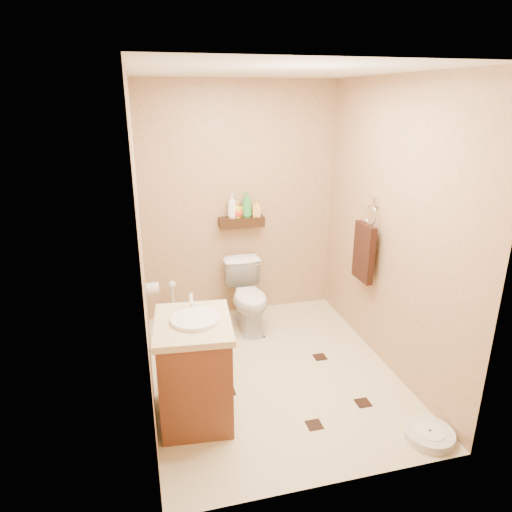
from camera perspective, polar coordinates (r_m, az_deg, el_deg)
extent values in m
plane|color=beige|center=(4.05, 2.07, -14.17)|extent=(2.50, 2.50, 0.00)
cube|color=tan|center=(4.70, -2.06, 6.65)|extent=(2.00, 0.04, 2.40)
cube|color=tan|center=(2.44, 10.71, -6.21)|extent=(2.00, 0.04, 2.40)
cube|color=tan|center=(3.39, -14.12, 0.98)|extent=(0.04, 2.50, 2.40)
cube|color=tan|center=(3.92, 16.47, 3.25)|extent=(0.04, 2.50, 2.40)
cube|color=silver|center=(3.37, 2.59, 22.14)|extent=(2.00, 2.50, 0.02)
cube|color=#33210E|center=(4.67, -1.82, 4.28)|extent=(0.46, 0.14, 0.10)
cube|color=black|center=(3.81, -3.49, -16.58)|extent=(0.11, 0.11, 0.01)
cube|color=black|center=(4.27, 7.99, -12.39)|extent=(0.11, 0.11, 0.01)
cube|color=black|center=(3.52, 7.29, -20.20)|extent=(0.11, 0.11, 0.01)
cube|color=black|center=(4.32, -7.05, -11.92)|extent=(0.11, 0.11, 0.01)
cube|color=black|center=(3.78, 13.22, -17.42)|extent=(0.11, 0.11, 0.01)
cube|color=black|center=(4.57, 0.35, -9.87)|extent=(0.11, 0.11, 0.01)
imported|color=white|center=(4.59, -0.96, -5.09)|extent=(0.39, 0.67, 0.67)
cube|color=brown|center=(3.40, -7.61, -14.25)|extent=(0.54, 0.64, 0.73)
cube|color=beige|center=(3.20, -7.92, -8.45)|extent=(0.58, 0.68, 0.05)
cylinder|color=white|center=(3.19, -7.60, -7.97)|extent=(0.34, 0.34, 0.05)
cylinder|color=silver|center=(3.35, -8.09, -5.45)|extent=(0.03, 0.03, 0.11)
cylinder|color=silver|center=(3.58, 20.85, -20.16)|extent=(0.44, 0.44, 0.06)
cylinder|color=white|center=(3.56, 20.92, -19.74)|extent=(0.20, 0.20, 0.01)
cylinder|color=#186059|center=(4.83, -10.18, -7.74)|extent=(0.11, 0.11, 0.12)
cylinder|color=silver|center=(4.73, -10.34, -5.35)|extent=(0.02, 0.02, 0.34)
sphere|color=silver|center=(4.66, -10.46, -3.54)|extent=(0.08, 0.08, 0.08)
cube|color=silver|center=(4.08, 14.78, 6.64)|extent=(0.03, 0.06, 0.08)
torus|color=silver|center=(4.09, 14.20, 4.99)|extent=(0.02, 0.19, 0.19)
cube|color=black|center=(4.17, 13.33, 0.44)|extent=(0.06, 0.30, 0.52)
cylinder|color=silver|center=(4.21, -12.79, -3.99)|extent=(0.11, 0.11, 0.11)
cylinder|color=silver|center=(4.19, -13.40, -3.28)|extent=(0.04, 0.02, 0.02)
imported|color=white|center=(4.61, -3.01, 6.28)|extent=(0.13, 0.13, 0.25)
imported|color=yellow|center=(4.63, -2.33, 5.83)|extent=(0.11, 0.11, 0.16)
imported|color=red|center=(4.63, -2.33, 5.72)|extent=(0.16, 0.16, 0.15)
imported|color=green|center=(4.64, -1.16, 6.48)|extent=(0.11, 0.11, 0.26)
imported|color=#FCB454|center=(4.67, 0.07, 6.05)|extent=(0.10, 0.10, 0.18)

